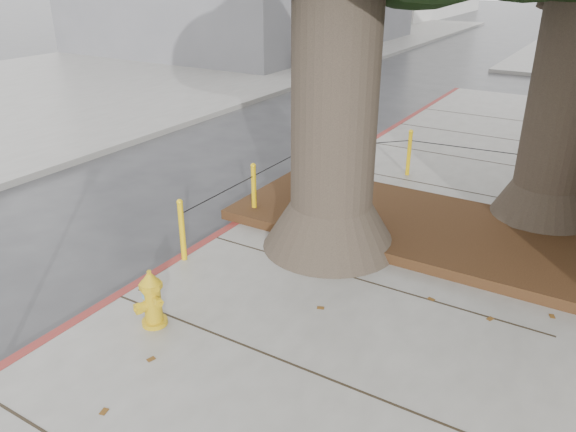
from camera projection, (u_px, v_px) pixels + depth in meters
name	position (u px, v px, depth m)	size (l,w,h in m)	color
ground	(243.00, 356.00, 6.39)	(140.00, 140.00, 0.00)	#28282B
sidewalk_opposite	(92.00, 82.00, 20.78)	(14.00, 60.00, 0.15)	slate
curb_red	(233.00, 229.00, 9.25)	(0.14, 26.00, 0.16)	maroon
planter_bed	(432.00, 229.00, 8.90)	(6.40, 2.60, 0.16)	black
bollard_ring	(346.00, 175.00, 9.93)	(3.79, 5.39, 0.95)	yellow
fire_hydrant	(152.00, 299.00, 6.55)	(0.39, 0.39, 0.73)	gold
car_dark	(334.00, 55.00, 23.68)	(1.57, 3.85, 1.12)	black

